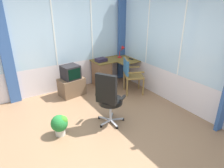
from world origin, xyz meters
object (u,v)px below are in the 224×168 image
at_px(desk, 103,72).
at_px(desk_lamp, 123,50).
at_px(tv_remote, 131,59).
at_px(tv_on_stand, 71,82).
at_px(space_heater, 102,86).
at_px(paper_tray, 101,60).
at_px(potted_plant, 60,124).
at_px(office_chair, 109,97).
at_px(wooden_armchair, 129,71).

xyz_separation_m(desk, desk_lamp, (0.68, -0.01, 0.59)).
bearing_deg(tv_remote, tv_on_stand, 162.48).
bearing_deg(space_heater, paper_tray, 62.36).
relative_size(desk, tv_on_stand, 1.42).
bearing_deg(space_heater, desk_lamp, 29.60).
distance_m(desk_lamp, potted_plant, 3.15).
height_order(tv_remote, office_chair, office_chair).
bearing_deg(wooden_armchair, tv_on_stand, 152.60).
bearing_deg(space_heater, tv_on_stand, 142.92).
height_order(tv_remote, paper_tray, paper_tray).
bearing_deg(desk_lamp, office_chair, -131.56).
relative_size(desk_lamp, space_heater, 0.62).
height_order(tv_on_stand, potted_plant, tv_on_stand).
distance_m(desk, tv_remote, 0.91).
height_order(desk, tv_on_stand, tv_on_stand).
xyz_separation_m(tv_remote, tv_on_stand, (-1.82, 0.22, -0.41)).
relative_size(desk, wooden_armchair, 1.21).
height_order(tv_on_stand, space_heater, tv_on_stand).
relative_size(tv_remote, wooden_armchair, 0.15).
bearing_deg(tv_on_stand, desk_lamp, 3.36).
distance_m(office_chair, potted_plant, 1.07).
relative_size(office_chair, space_heater, 1.95).
distance_m(wooden_armchair, office_chair, 1.61).
relative_size(desk_lamp, tv_remote, 2.42).
distance_m(tv_remote, wooden_armchair, 0.68).
bearing_deg(tv_remote, office_chair, -149.29).
bearing_deg(office_chair, tv_on_stand, 93.92).
bearing_deg(desk, desk_lamp, -0.84).
relative_size(desk, paper_tray, 3.95).
distance_m(desk_lamp, tv_on_stand, 1.84).
distance_m(wooden_armchair, potted_plant, 2.41).
relative_size(paper_tray, space_heater, 0.51).
xyz_separation_m(tv_remote, office_chair, (-1.70, -1.50, -0.13)).
xyz_separation_m(paper_tray, space_heater, (-0.31, -0.60, -0.51)).
bearing_deg(desk, wooden_armchair, -68.04).
bearing_deg(tv_on_stand, space_heater, -37.08).
bearing_deg(tv_on_stand, paper_tray, 5.47).
distance_m(desk_lamp, tv_remote, 0.40).
xyz_separation_m(tv_remote, wooden_armchair, (-0.43, -0.50, -0.15)).
distance_m(wooden_armchair, tv_on_stand, 1.58).
height_order(paper_tray, potted_plant, paper_tray).
xyz_separation_m(desk_lamp, tv_on_stand, (-1.73, -0.10, -0.63)).
bearing_deg(desk_lamp, tv_on_stand, -176.64).
relative_size(tv_remote, office_chair, 0.13).
xyz_separation_m(desk_lamp, office_chair, (-1.61, -1.82, -0.35)).
bearing_deg(potted_plant, tv_remote, 26.13).
height_order(desk, space_heater, desk).
xyz_separation_m(desk, potted_plant, (-1.91, -1.64, -0.16)).
distance_m(paper_tray, tv_on_stand, 1.08).
bearing_deg(paper_tray, space_heater, -117.64).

